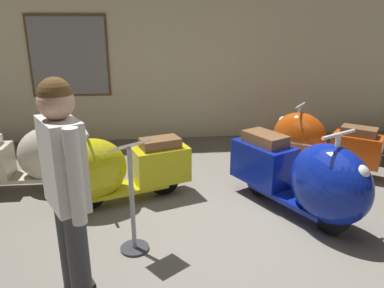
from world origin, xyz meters
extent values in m
plane|color=slate|center=(0.00, 0.00, 0.00)|extent=(60.00, 60.00, 0.00)
cube|color=beige|center=(0.00, 3.60, 1.62)|extent=(18.00, 0.20, 3.25)
cube|color=brown|center=(-2.35, 3.48, 1.55)|extent=(1.36, 0.03, 1.40)
cube|color=gray|center=(-2.35, 3.46, 1.55)|extent=(1.28, 0.01, 1.32)
cylinder|color=black|center=(-1.70, 0.78, 0.20)|extent=(0.40, 0.20, 0.40)
cylinder|color=silver|center=(-1.70, 0.78, 0.20)|extent=(0.20, 0.15, 0.18)
cylinder|color=black|center=(-0.80, 1.09, 0.20)|extent=(0.40, 0.20, 0.40)
cylinder|color=silver|center=(-0.80, 1.09, 0.20)|extent=(0.20, 0.15, 0.18)
cube|color=gold|center=(-1.25, 0.94, 0.18)|extent=(1.01, 0.65, 0.05)
ellipsoid|color=gold|center=(-1.65, 0.80, 0.48)|extent=(0.96, 0.76, 0.76)
cube|color=gold|center=(-0.84, 1.07, 0.42)|extent=(0.77, 0.60, 0.44)
cube|color=brown|center=(-0.84, 1.07, 0.70)|extent=(0.54, 0.42, 0.12)
sphere|color=silver|center=(-1.92, 0.71, 0.69)|extent=(0.15, 0.15, 0.15)
cylinder|color=silver|center=(-1.68, 0.79, 0.83)|extent=(0.04, 0.04, 0.28)
cylinder|color=silver|center=(-1.68, 0.79, 0.97)|extent=(0.17, 0.43, 0.03)
cylinder|color=black|center=(-2.22, 1.42, 0.20)|extent=(0.39, 0.08, 0.39)
cylinder|color=silver|center=(-2.22, 1.42, 0.20)|extent=(0.18, 0.10, 0.18)
cube|color=beige|center=(-2.69, 1.41, 0.18)|extent=(0.93, 0.36, 0.05)
ellipsoid|color=beige|center=(-2.27, 1.42, 0.47)|extent=(0.83, 0.51, 0.74)
sphere|color=silver|center=(-1.99, 1.42, 0.68)|extent=(0.15, 0.15, 0.15)
cylinder|color=silver|center=(-2.24, 1.42, 0.82)|extent=(0.04, 0.04, 0.27)
cylinder|color=silver|center=(-2.24, 1.42, 0.95)|extent=(0.03, 0.43, 0.03)
cylinder|color=black|center=(0.89, -0.01, 0.22)|extent=(0.28, 0.43, 0.44)
cylinder|color=silver|center=(0.89, -0.01, 0.22)|extent=(0.19, 0.23, 0.20)
cylinder|color=black|center=(0.41, 0.92, 0.22)|extent=(0.28, 0.43, 0.44)
cylinder|color=silver|center=(0.41, 0.92, 0.22)|extent=(0.19, 0.23, 0.20)
cube|color=navy|center=(0.65, 0.45, 0.20)|extent=(0.84, 1.12, 0.06)
ellipsoid|color=navy|center=(0.87, 0.04, 0.54)|extent=(0.94, 1.09, 0.84)
cube|color=navy|center=(0.43, 0.88, 0.46)|extent=(0.74, 0.87, 0.49)
cube|color=brown|center=(0.43, 0.88, 0.77)|extent=(0.52, 0.61, 0.13)
sphere|color=silver|center=(1.01, -0.24, 0.77)|extent=(0.17, 0.17, 0.17)
cylinder|color=silver|center=(0.88, 0.01, 0.92)|extent=(0.05, 0.05, 0.31)
cylinder|color=silver|center=(0.88, 0.01, 1.08)|extent=(0.45, 0.26, 0.04)
cylinder|color=black|center=(1.26, 1.94, 0.19)|extent=(0.35, 0.30, 0.38)
cylinder|color=silver|center=(1.26, 1.94, 0.19)|extent=(0.19, 0.18, 0.17)
cylinder|color=black|center=(1.97, 1.37, 0.19)|extent=(0.35, 0.30, 0.38)
cylinder|color=silver|center=(1.97, 1.37, 0.19)|extent=(0.19, 0.18, 0.17)
cube|color=#C6470F|center=(1.61, 1.65, 0.17)|extent=(0.93, 0.84, 0.05)
ellipsoid|color=#C6470F|center=(1.30, 1.91, 0.47)|extent=(0.94, 0.89, 0.73)
cube|color=#C6470F|center=(1.94, 1.39, 0.40)|extent=(0.75, 0.71, 0.42)
cube|color=brown|center=(1.94, 1.39, 0.67)|extent=(0.53, 0.50, 0.12)
sphere|color=silver|center=(1.08, 2.08, 0.67)|extent=(0.14, 0.14, 0.14)
cylinder|color=silver|center=(1.27, 1.93, 0.80)|extent=(0.04, 0.04, 0.27)
cylinder|color=silver|center=(1.27, 1.93, 0.93)|extent=(0.29, 0.35, 0.03)
cube|color=silver|center=(1.14, 1.72, 0.42)|extent=(0.51, 0.41, 0.02)
cylinder|color=black|center=(2.64, 1.76, 0.09)|extent=(0.28, 0.28, 0.18)
cylinder|color=#38383D|center=(-1.47, -0.93, 0.53)|extent=(0.15, 0.15, 0.88)
cylinder|color=#38383D|center=(-1.58, -0.72, 0.53)|extent=(0.15, 0.15, 0.88)
cube|color=silver|center=(-1.52, -0.83, 1.20)|extent=(0.39, 0.46, 0.63)
cylinder|color=silver|center=(-1.40, -1.05, 1.19)|extent=(0.10, 0.10, 0.65)
cylinder|color=silver|center=(-1.65, -0.60, 1.19)|extent=(0.10, 0.10, 0.65)
sphere|color=tan|center=(-1.52, -0.83, 1.62)|extent=(0.24, 0.24, 0.24)
sphere|color=brown|center=(-1.52, -0.83, 1.68)|extent=(0.22, 0.22, 0.22)
cylinder|color=#333338|center=(-1.13, -0.11, 0.01)|extent=(0.28, 0.28, 0.02)
cylinder|color=#A5A5AD|center=(-1.13, -0.11, 0.54)|extent=(0.04, 0.04, 1.03)
cube|color=silver|center=(-1.13, -0.11, 1.07)|extent=(0.39, 0.37, 0.12)
camera|label=1|loc=(-0.89, -3.21, 2.11)|focal=34.07mm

